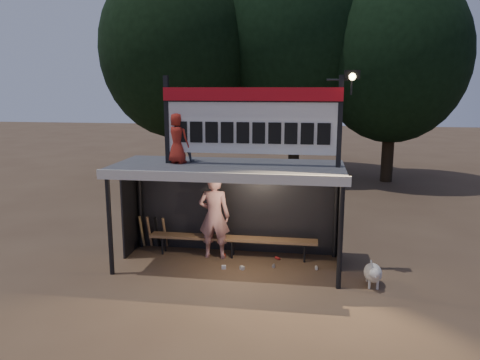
# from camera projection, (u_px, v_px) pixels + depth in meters

# --- Properties ---
(ground) EXTENTS (80.00, 80.00, 0.00)m
(ground) POSITION_uv_depth(u_px,v_px,m) (229.00, 265.00, 10.64)
(ground) COLOR #4E3827
(ground) RESTS_ON ground
(player) EXTENTS (0.75, 0.50, 2.03)m
(player) POSITION_uv_depth(u_px,v_px,m) (214.00, 216.00, 10.93)
(player) COLOR silver
(player) RESTS_ON ground
(child_a) EXTENTS (0.51, 0.40, 1.01)m
(child_a) POSITION_uv_depth(u_px,v_px,m) (184.00, 139.00, 10.52)
(child_a) COLOR slate
(child_a) RESTS_ON dugout_shelter
(child_b) EXTENTS (0.63, 0.52, 1.11)m
(child_b) POSITION_uv_depth(u_px,v_px,m) (177.00, 138.00, 10.24)
(child_b) COLOR #A22418
(child_b) RESTS_ON dugout_shelter
(dugout_shelter) EXTENTS (5.10, 2.08, 2.32)m
(dugout_shelter) POSITION_uv_depth(u_px,v_px,m) (230.00, 183.00, 10.51)
(dugout_shelter) COLOR #404042
(dugout_shelter) RESTS_ON ground
(scoreboard_assembly) EXTENTS (4.10, 0.27, 1.99)m
(scoreboard_assembly) POSITION_uv_depth(u_px,v_px,m) (254.00, 118.00, 9.89)
(scoreboard_assembly) COLOR black
(scoreboard_assembly) RESTS_ON dugout_shelter
(bench) EXTENTS (4.00, 0.35, 0.48)m
(bench) POSITION_uv_depth(u_px,v_px,m) (233.00, 239.00, 11.08)
(bench) COLOR #906844
(bench) RESTS_ON ground
(tree_left) EXTENTS (6.46, 6.46, 9.27)m
(tree_left) POSITION_uv_depth(u_px,v_px,m) (176.00, 50.00, 19.84)
(tree_left) COLOR black
(tree_left) RESTS_ON ground
(tree_mid) EXTENTS (7.22, 7.22, 10.36)m
(tree_mid) POSITION_uv_depth(u_px,v_px,m) (296.00, 36.00, 20.43)
(tree_mid) COLOR black
(tree_mid) RESTS_ON ground
(tree_right) EXTENTS (6.08, 6.08, 8.72)m
(tree_right) POSITION_uv_depth(u_px,v_px,m) (394.00, 57.00, 19.06)
(tree_right) COLOR black
(tree_right) RESTS_ON ground
(dog) EXTENTS (0.36, 0.81, 0.49)m
(dog) POSITION_uv_depth(u_px,v_px,m) (373.00, 273.00, 9.46)
(dog) COLOR #EEE4CE
(dog) RESTS_ON ground
(bats) EXTENTS (0.68, 0.35, 0.84)m
(bats) POSITION_uv_depth(u_px,v_px,m) (153.00, 232.00, 11.65)
(bats) COLOR #9C7B48
(bats) RESTS_ON ground
(litter) EXTENTS (2.27, 0.86, 0.08)m
(litter) POSITION_uv_depth(u_px,v_px,m) (258.00, 264.00, 10.61)
(litter) COLOR #B4301F
(litter) RESTS_ON ground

